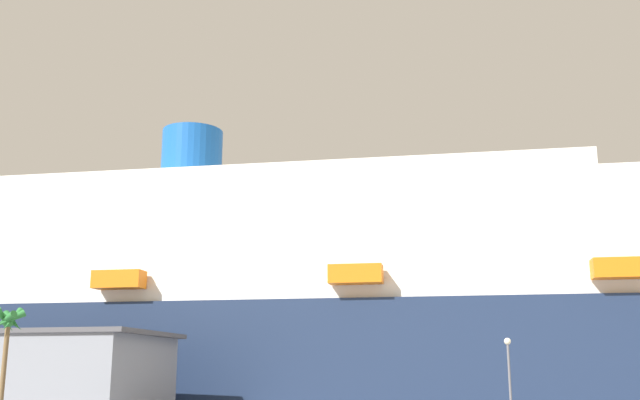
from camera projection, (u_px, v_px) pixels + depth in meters
name	position (u px, v px, depth m)	size (l,w,h in m)	color
cruise_ship	(366.00, 309.00, 124.87)	(253.89, 34.90, 55.63)	#1E2D4C
palm_tree	(8.00, 329.00, 68.15)	(3.32, 2.96, 11.14)	brown
street_lamp	(509.00, 373.00, 60.56)	(0.56, 0.56, 8.00)	slate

